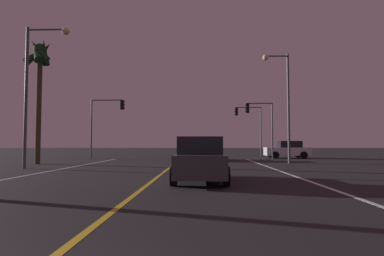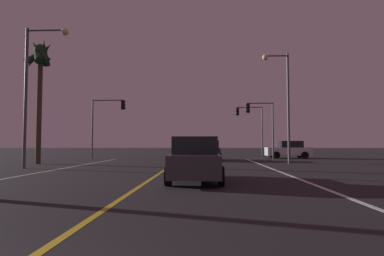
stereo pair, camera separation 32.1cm
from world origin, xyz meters
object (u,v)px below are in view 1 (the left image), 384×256
Objects in this scene: traffic_light_near_right at (259,117)px; car_lead_same_lane at (200,160)px; palm_tree_left_mid at (40,63)px; traffic_light_near_left at (107,115)px; street_lamp_right_far at (282,94)px; car_ahead_far at (209,151)px; traffic_light_far_right at (248,120)px; street_lamp_left_mid at (36,78)px; car_crossing_side at (288,150)px.

car_lead_same_lane is at bearing 72.38° from traffic_light_near_right.
palm_tree_left_mid is at bearing 23.80° from traffic_light_near_right.
palm_tree_left_mid is (-2.64, -7.49, 3.02)m from traffic_light_near_left.
street_lamp_right_far is (0.57, -6.25, 1.21)m from traffic_light_near_right.
street_lamp_right_far is at bearing -126.87° from car_ahead_far.
car_lead_same_lane is 1.00× the size of car_ahead_far.
traffic_light_near_right is 14.35m from traffic_light_near_left.
street_lamp_left_mid is (-14.87, -16.98, 1.18)m from traffic_light_far_right.
street_lamp_left_mid is at bearing 48.79° from traffic_light_far_right.
car_lead_same_lane is 0.82× the size of traffic_light_near_right.
street_lamp_left_mid is at bearing 131.96° from car_ahead_far.
street_lamp_right_far is (-2.58, -8.23, 4.28)m from car_crossing_side.
street_lamp_right_far is 0.89× the size of palm_tree_left_mid.
car_ahead_far is 0.47× the size of palm_tree_left_mid.
traffic_light_far_right is 11.82m from street_lamp_right_far.
traffic_light_near_right is 0.95× the size of traffic_light_far_right.
palm_tree_left_mid reaches higher than car_crossing_side.
car_crossing_side is 23.07m from street_lamp_left_mid.
car_lead_same_lane is 0.53× the size of street_lamp_right_far.
car_ahead_far is at bearing -2.68° from car_lead_same_lane.
car_lead_same_lane is at bearing 65.83° from car_crossing_side.
palm_tree_left_mid reaches higher than street_lamp_right_far.
car_lead_same_lane is at bearing -62.76° from traffic_light_near_left.
traffic_light_near_left is at bearing 6.46° from car_crossing_side.
street_lamp_left_mid is at bearing 18.52° from street_lamp_right_far.
palm_tree_left_mid is at bearing 25.20° from car_crossing_side.
car_lead_same_lane is at bearing 76.89° from traffic_light_far_right.
car_lead_same_lane and car_ahead_far have the same top height.
street_lamp_left_mid reaches higher than car_ahead_far.
street_lamp_left_mid reaches higher than traffic_light_near_left.
traffic_light_far_right is 21.47m from palm_tree_left_mid.
palm_tree_left_mid is at bearing 113.27° from car_ahead_far.
car_ahead_far is (0.70, 14.99, 0.00)m from car_lead_same_lane.
street_lamp_right_far reaches higher than car_lead_same_lane.
car_crossing_side is at bearing 133.41° from traffic_light_far_right.
car_crossing_side is 21.06m from car_lead_same_lane.
street_lamp_left_mid is at bearing 37.34° from traffic_light_near_right.
traffic_light_near_right is (-3.15, -1.98, 3.07)m from car_crossing_side.
street_lamp_left_mid reaches higher than car_crossing_side.
palm_tree_left_mid is (-16.98, -7.49, 3.30)m from traffic_light_near_right.
car_lead_same_lane is at bearing 61.16° from street_lamp_right_far.
car_lead_same_lane is 13.24m from street_lamp_right_far.
car_lead_same_lane is (-8.62, -19.21, 0.00)m from car_crossing_side.
traffic_light_near_left is at bearing 86.49° from street_lamp_left_mid.
car_crossing_side is 17.92m from traffic_light_near_left.
street_lamp_right_far is at bearing -28.84° from car_lead_same_lane.
palm_tree_left_mid reaches higher than traffic_light_near_left.
car_ahead_far is at bearing 59.32° from traffic_light_far_right.
palm_tree_left_mid is at bearing 115.87° from street_lamp_left_mid.
car_lead_same_lane is at bearing -30.97° from street_lamp_left_mid.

